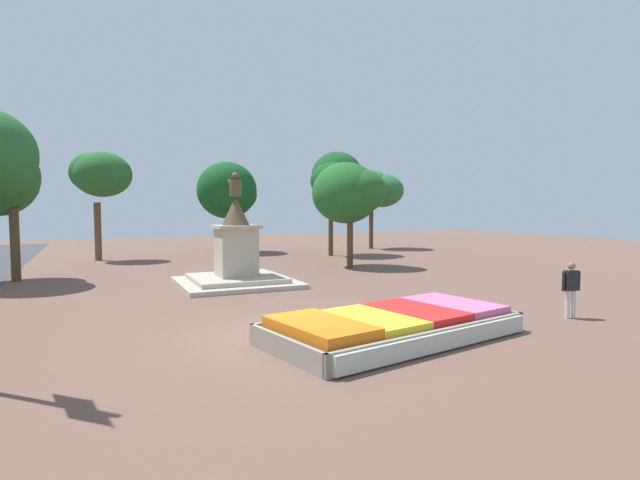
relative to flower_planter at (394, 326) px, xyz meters
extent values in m
plane|color=brown|center=(-2.37, 1.42, -0.30)|extent=(83.23, 83.23, 0.00)
cube|color=#38281C|center=(0.02, 0.06, -0.08)|extent=(6.30, 3.75, 0.43)
cube|color=gray|center=(0.29, -1.30, -0.06)|extent=(6.01, 1.26, 0.47)
cube|color=gray|center=(-0.24, 1.43, -0.06)|extent=(6.01, 1.26, 0.47)
cube|color=gray|center=(-2.93, -0.51, -0.06)|extent=(0.65, 2.85, 0.47)
cube|color=gray|center=(2.97, 0.64, -0.06)|extent=(0.65, 2.85, 0.47)
cube|color=orange|center=(-2.08, -0.34, 0.25)|extent=(1.87, 2.71, 0.24)
cube|color=yellow|center=(-0.68, -0.07, 0.22)|extent=(1.87, 2.71, 0.17)
cube|color=red|center=(0.72, 0.20, 0.22)|extent=(1.87, 2.71, 0.18)
cube|color=#D86699|center=(2.12, 0.47, 0.23)|extent=(1.87, 2.71, 0.19)
cube|color=#B2BCAD|center=(0.29, -1.35, -0.06)|extent=(5.73, 1.30, 0.39)
cube|color=#B3A995|center=(-1.20, 9.51, -0.21)|extent=(4.45, 4.45, 0.18)
cube|color=#B3A894|center=(-1.20, 9.51, -0.04)|extent=(3.43, 3.43, 0.18)
cube|color=#B2A893|center=(-1.20, 9.51, 1.00)|extent=(1.45, 1.45, 1.90)
cube|color=#B2A893|center=(-1.20, 9.51, 2.02)|extent=(1.71, 1.71, 0.12)
cone|color=brown|center=(-1.20, 9.51, 2.64)|extent=(1.08, 1.08, 1.13)
cylinder|color=brown|center=(-1.20, 9.51, 3.54)|extent=(0.46, 0.46, 0.66)
sphere|color=brown|center=(-1.20, 9.51, 4.01)|extent=(0.29, 0.29, 0.29)
cylinder|color=brown|center=(-1.28, 9.79, 3.67)|extent=(0.24, 0.53, 0.49)
cylinder|color=beige|center=(5.55, -0.22, 0.09)|extent=(0.13, 0.13, 0.78)
cylinder|color=beige|center=(5.73, -0.26, 0.09)|extent=(0.13, 0.13, 0.78)
cube|color=black|center=(5.64, -0.24, 0.76)|extent=(0.42, 0.30, 0.55)
cylinder|color=black|center=(5.41, -0.19, 0.73)|extent=(0.09, 0.09, 0.53)
cylinder|color=black|center=(5.87, -0.29, 0.73)|extent=(0.09, 0.09, 0.53)
sphere|color=#8C664C|center=(5.64, -0.24, 1.17)|extent=(0.20, 0.20, 0.20)
cylinder|color=#4C3823|center=(7.42, 18.64, 1.41)|extent=(0.30, 0.30, 3.42)
ellipsoid|color=#164C23|center=(7.56, 18.29, 4.42)|extent=(3.18, 2.89, 2.40)
ellipsoid|color=#1A4B23|center=(8.08, 19.09, 4.83)|extent=(3.27, 3.36, 3.00)
cylinder|color=brown|center=(2.42, 23.51, 0.83)|extent=(0.44, 0.44, 2.25)
ellipsoid|color=#164F21|center=(1.92, 23.17, 3.91)|extent=(3.99, 3.51, 3.77)
ellipsoid|color=#174E21|center=(2.74, 23.98, 3.62)|extent=(2.92, 2.50, 2.33)
cylinder|color=#4C3823|center=(-9.29, 14.22, 1.22)|extent=(0.37, 0.37, 3.04)
cylinder|color=#4C3823|center=(12.47, 22.17, 1.20)|extent=(0.32, 0.32, 2.99)
ellipsoid|color=#2A6831|center=(13.19, 21.99, 4.01)|extent=(3.30, 3.49, 2.48)
ellipsoid|color=#2D6D35|center=(12.45, 22.01, 4.15)|extent=(2.80, 2.58, 2.67)
cylinder|color=#4C3823|center=(5.47, 12.39, 0.91)|extent=(0.31, 0.31, 2.41)
ellipsoid|color=#255B25|center=(5.93, 12.49, 3.60)|extent=(3.00, 2.87, 2.35)
ellipsoid|color=#215E26|center=(5.53, 13.02, 3.52)|extent=(3.42, 3.69, 3.14)
cylinder|color=brown|center=(-6.05, 21.68, 1.38)|extent=(0.38, 0.38, 3.36)
ellipsoid|color=#275E29|center=(-5.73, 21.44, 4.65)|extent=(3.22, 2.86, 2.57)
ellipsoid|color=#215A26|center=(-6.23, 21.69, 4.76)|extent=(2.53, 2.30, 2.25)
camera|label=1|loc=(-6.42, -9.77, 2.79)|focal=28.00mm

